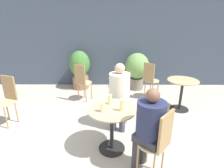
% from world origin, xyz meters
% --- Properties ---
extents(ground_plane, '(20.00, 20.00, 0.00)m').
position_xyz_m(ground_plane, '(0.00, 0.00, 0.00)').
color(ground_plane, '#B2A899').
extents(storefront_wall, '(10.00, 0.06, 3.00)m').
position_xyz_m(storefront_wall, '(0.00, 3.25, 1.50)').
color(storefront_wall, '#3D4756').
rests_on(storefront_wall, ground_plane).
extents(cafe_table_near, '(0.73, 0.73, 0.72)m').
position_xyz_m(cafe_table_near, '(0.14, 0.15, 0.54)').
color(cafe_table_near, black).
rests_on(cafe_table_near, ground_plane).
extents(cafe_table_far, '(0.68, 0.68, 0.72)m').
position_xyz_m(cafe_table_far, '(1.72, 1.53, 0.52)').
color(cafe_table_far, black).
rests_on(cafe_table_far, ground_plane).
extents(bistro_chair_0, '(0.43, 0.43, 0.97)m').
position_xyz_m(bistro_chair_0, '(0.72, -0.37, 0.58)').
color(bistro_chair_0, tan).
rests_on(bistro_chair_0, ground_plane).
extents(bistro_chair_1, '(0.38, 0.40, 0.97)m').
position_xyz_m(bistro_chair_1, '(0.30, 0.92, 0.58)').
color(bistro_chair_1, tan).
rests_on(bistro_chair_1, ground_plane).
extents(bistro_chair_2, '(0.43, 0.43, 0.97)m').
position_xyz_m(bistro_chair_2, '(1.12, 2.17, 0.58)').
color(bistro_chair_2, tan).
rests_on(bistro_chair_2, ground_plane).
extents(bistro_chair_3, '(0.41, 0.42, 0.97)m').
position_xyz_m(bistro_chair_3, '(-0.63, 1.99, 0.58)').
color(bistro_chair_3, tan).
rests_on(bistro_chair_3, ground_plane).
extents(bistro_chair_4, '(0.40, 0.41, 0.97)m').
position_xyz_m(bistro_chair_4, '(-1.92, 0.95, 0.58)').
color(bistro_chair_4, tan).
rests_on(bistro_chair_4, ground_plane).
extents(seated_person_0, '(0.46, 0.46, 1.22)m').
position_xyz_m(seated_person_0, '(0.61, -0.27, 0.72)').
color(seated_person_0, '#2D2D33').
rests_on(seated_person_0, ground_plane).
extents(seated_person_1, '(0.39, 0.42, 1.27)m').
position_xyz_m(seated_person_1, '(0.27, 0.78, 0.75)').
color(seated_person_1, '#42475B').
rests_on(seated_person_1, ground_plane).
extents(beer_glass_0, '(0.06, 0.06, 0.18)m').
position_xyz_m(beer_glass_0, '(0.28, 0.09, 0.81)').
color(beer_glass_0, beige).
rests_on(beer_glass_0, cafe_table_near).
extents(beer_glass_1, '(0.06, 0.06, 0.16)m').
position_xyz_m(beer_glass_1, '(0.10, 0.31, 0.80)').
color(beer_glass_1, beige).
rests_on(beer_glass_1, cafe_table_near).
extents(beer_glass_2, '(0.07, 0.07, 0.15)m').
position_xyz_m(beer_glass_2, '(0.01, 0.06, 0.80)').
color(beer_glass_2, beige).
rests_on(beer_glass_2, cafe_table_near).
extents(potted_plant_0, '(0.61, 0.61, 1.16)m').
position_xyz_m(potted_plant_0, '(-0.85, 2.91, 0.63)').
color(potted_plant_0, '#93664C').
rests_on(potted_plant_0, ground_plane).
extents(potted_plant_1, '(0.71, 0.71, 1.10)m').
position_xyz_m(potted_plant_1, '(0.86, 2.87, 0.64)').
color(potted_plant_1, slate).
rests_on(potted_plant_1, ground_plane).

